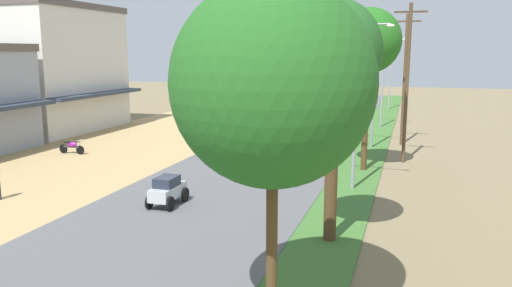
# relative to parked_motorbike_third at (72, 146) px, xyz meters

# --- Properties ---
(shophouse_mid) EXTENTS (9.29, 11.04, 10.10)m
(shophouse_mid) POSITION_rel_parked_motorbike_third_xyz_m (-8.01, 8.19, 4.50)
(shophouse_mid) COLOR silver
(shophouse_mid) RESTS_ON ground
(parked_motorbike_third) EXTENTS (1.80, 0.54, 0.94)m
(parked_motorbike_third) POSITION_rel_parked_motorbike_third_xyz_m (0.00, 0.00, 0.00)
(parked_motorbike_third) COLOR black
(parked_motorbike_third) RESTS_ON dirt_shoulder
(median_tree_nearest) EXTENTS (4.44, 4.44, 7.92)m
(median_tree_nearest) POSITION_rel_parked_motorbike_third_xyz_m (17.38, -15.73, 5.15)
(median_tree_nearest) COLOR #4C351E
(median_tree_nearest) RESTS_ON median_strip
(median_tree_second) EXTENTS (3.04, 3.04, 8.02)m
(median_tree_second) POSITION_rel_parked_motorbike_third_xyz_m (17.79, -9.80, 5.74)
(median_tree_second) COLOR #4C351E
(median_tree_second) RESTS_ON median_strip
(median_tree_third) EXTENTS (3.41, 3.41, 8.61)m
(median_tree_third) POSITION_rel_parked_motorbike_third_xyz_m (17.91, 1.11, 6.35)
(median_tree_third) COLOR #4C351E
(median_tree_third) RESTS_ON median_strip
(streetlamp_near) EXTENTS (3.16, 0.20, 7.67)m
(streetlamp_near) POSITION_rel_parked_motorbike_third_xyz_m (17.78, -2.96, 3.94)
(streetlamp_near) COLOR gray
(streetlamp_near) RESTS_ON median_strip
(streetlamp_mid) EXTENTS (3.16, 0.20, 7.63)m
(streetlamp_mid) POSITION_rel_parked_motorbike_third_xyz_m (17.78, 7.82, 3.91)
(streetlamp_mid) COLOR gray
(streetlamp_mid) RESTS_ON median_strip
(streetlamp_far) EXTENTS (3.16, 0.20, 7.48)m
(streetlamp_far) POSITION_rel_parked_motorbike_third_xyz_m (17.78, 17.70, 3.84)
(streetlamp_far) COLOR gray
(streetlamp_far) RESTS_ON median_strip
(streetlamp_farthest) EXTENTS (3.16, 0.20, 7.95)m
(streetlamp_farthest) POSITION_rel_parked_motorbike_third_xyz_m (17.78, 31.64, 4.08)
(streetlamp_farthest) COLOR gray
(streetlamp_farthest) RESTS_ON median_strip
(utility_pole_near) EXTENTS (1.80, 0.20, 9.08)m
(utility_pole_near) POSITION_rel_parked_motorbike_third_xyz_m (19.92, 3.93, 4.18)
(utility_pole_near) COLOR brown
(utility_pole_near) RESTS_ON ground
(utility_pole_far) EXTENTS (1.80, 0.20, 8.89)m
(utility_pole_far) POSITION_rel_parked_motorbike_third_xyz_m (19.67, 9.82, 4.08)
(utility_pole_far) COLOR brown
(utility_pole_far) RESTS_ON ground
(car_hatchback_silver) EXTENTS (1.04, 2.00, 1.23)m
(car_hatchback_silver) POSITION_rel_parked_motorbike_third_xyz_m (10.73, -7.97, 0.19)
(car_hatchback_silver) COLOR #B7BCC1
(car_hatchback_silver) RESTS_ON road_strip
(car_hatchback_white) EXTENTS (1.04, 2.00, 1.23)m
(car_hatchback_white) POSITION_rel_parked_motorbike_third_xyz_m (14.47, 7.10, 0.19)
(car_hatchback_white) COLOR silver
(car_hatchback_white) RESTS_ON road_strip
(car_sedan_blue) EXTENTS (1.10, 2.26, 1.19)m
(car_sedan_blue) POSITION_rel_parked_motorbike_third_xyz_m (9.90, 18.53, 0.19)
(car_sedan_blue) COLOR navy
(car_sedan_blue) RESTS_ON road_strip
(motorbike_ahead_second) EXTENTS (0.54, 1.80, 0.94)m
(motorbike_ahead_second) POSITION_rel_parked_motorbike_third_xyz_m (8.92, 3.05, 0.02)
(motorbike_ahead_second) COLOR black
(motorbike_ahead_second) RESTS_ON road_strip
(motorbike_ahead_third) EXTENTS (0.54, 1.80, 0.94)m
(motorbike_ahead_third) POSITION_rel_parked_motorbike_third_xyz_m (8.64, 9.30, 0.02)
(motorbike_ahead_third) COLOR black
(motorbike_ahead_third) RESTS_ON road_strip
(motorbike_ahead_fourth) EXTENTS (0.54, 1.80, 1.66)m
(motorbike_ahead_fourth) POSITION_rel_parked_motorbike_third_xyz_m (8.35, 13.21, 0.30)
(motorbike_ahead_fourth) COLOR black
(motorbike_ahead_fourth) RESTS_ON road_strip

